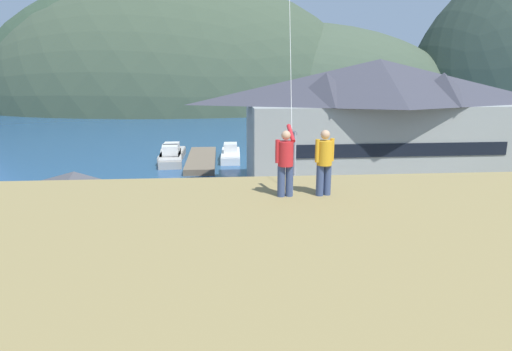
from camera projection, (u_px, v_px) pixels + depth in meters
name	position (u px, v px, depth m)	size (l,w,h in m)	color
ground_plane	(240.00, 306.00, 20.01)	(600.00, 600.00, 0.00)	#66604C
parking_lot_pad	(236.00, 260.00, 24.85)	(40.00, 20.00, 0.10)	gray
bay_water	(225.00, 131.00, 78.19)	(360.00, 84.00, 0.03)	navy
far_hill_west_ridge	(174.00, 107.00, 132.85)	(114.48, 61.57, 75.57)	#334733
far_hill_east_peak	(181.00, 107.00, 133.22)	(113.88, 71.98, 73.73)	#3D4C38
far_hill_center_saddle	(295.00, 106.00, 134.74)	(103.21, 56.09, 49.29)	#42513D
harbor_lodge	(377.00, 121.00, 39.38)	(24.39, 9.79, 11.51)	#999E99
storage_shed_near_lot	(77.00, 210.00, 25.79)	(8.55, 5.79, 4.83)	#474C56
wharf_dock	(202.00, 160.00, 51.40)	(3.20, 13.89, 0.70)	#70604C
moored_boat_wharfside	(172.00, 154.00, 52.87)	(2.64, 7.79, 2.16)	#A8A399
moored_boat_outer_mooring	(231.00, 154.00, 52.72)	(2.44, 6.96, 2.16)	silver
moored_boat_inner_slip	(170.00, 157.00, 51.16)	(3.25, 8.13, 2.16)	#A8A399
parked_car_front_row_end	(346.00, 267.00, 21.54)	(4.24, 2.13, 1.82)	#B28923
parked_car_mid_row_center	(276.00, 237.00, 25.45)	(4.35, 2.36, 1.82)	#9EA3A8
parked_car_lone_by_shed	(140.00, 276.00, 20.67)	(4.32, 2.29, 1.82)	black
parked_car_mid_row_near	(355.00, 234.00, 26.02)	(4.24, 2.13, 1.82)	#9EA3A8
parked_car_front_row_silver	(451.00, 279.00, 20.35)	(4.31, 2.28, 1.82)	black
parked_car_mid_row_far	(473.00, 233.00, 26.07)	(4.34, 2.35, 1.82)	#9EA3A8
parked_car_corner_spot	(186.00, 232.00, 26.24)	(4.26, 2.18, 1.82)	red
parking_light_pole	(294.00, 172.00, 29.69)	(0.24, 0.78, 6.42)	#ADADB2
person_kite_flyer	(285.00, 161.00, 11.33)	(0.52, 0.68, 1.86)	#384770
person_companion	(324.00, 161.00, 11.44)	(0.53, 0.40, 1.74)	#384770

